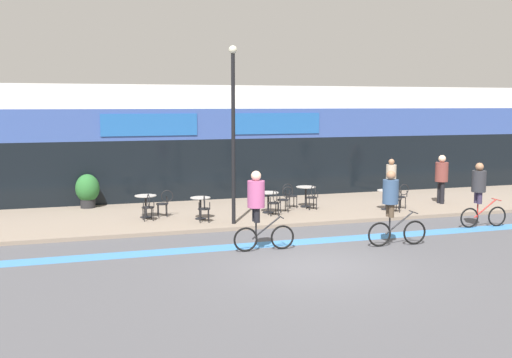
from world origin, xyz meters
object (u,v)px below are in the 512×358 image
at_px(bistro_table_1, 200,204).
at_px(bistro_table_4, 387,196).
at_px(lamp_post, 233,123).
at_px(cafe_chair_3_near, 312,196).
at_px(bistro_table_3, 306,192).
at_px(cyclist_1, 392,203).
at_px(cafe_chair_3_side, 290,194).
at_px(bistro_table_2, 268,198).
at_px(pedestrian_near_end, 391,175).
at_px(cafe_chair_0_near, 148,205).
at_px(planter_pot, 87,190).
at_px(cafe_chair_2_near, 274,201).
at_px(cafe_chair_4_near, 395,198).
at_px(cyclist_0, 258,203).
at_px(cyclist_2, 480,189).
at_px(cafe_chair_0_side, 164,201).
at_px(cafe_chair_1_near, 204,207).
at_px(pedestrian_far_end, 442,175).
at_px(cafe_chair_2_side, 285,197).
at_px(cafe_chair_4_side, 402,195).
at_px(bistro_table_0, 146,202).

distance_m(bistro_table_1, bistro_table_4, 6.79).
bearing_deg(lamp_post, cafe_chair_3_near, 25.17).
height_order(bistro_table_3, cafe_chair_3_near, cafe_chair_3_near).
bearing_deg(cyclist_1, cafe_chair_3_side, 101.05).
height_order(bistro_table_2, pedestrian_near_end, pedestrian_near_end).
xyz_separation_m(cafe_chair_0_near, cyclist_1, (6.04, -4.99, 0.58)).
relative_size(bistro_table_1, cafe_chair_3_side, 0.81).
bearing_deg(bistro_table_2, bistro_table_1, -170.82).
bearing_deg(planter_pot, cyclist_1, -46.24).
xyz_separation_m(cafe_chair_2_near, cafe_chair_4_near, (4.27, -0.65, 0.00)).
xyz_separation_m(cyclist_0, pedestrian_near_end, (7.69, 6.39, -0.23)).
distance_m(planter_pot, cyclist_2, 13.60).
xyz_separation_m(cafe_chair_0_side, cyclist_2, (9.36, -4.21, 0.59)).
bearing_deg(cafe_chair_1_near, bistro_table_1, 7.42).
bearing_deg(cyclist_1, cafe_chair_1_near, 139.92).
distance_m(bistro_table_4, cafe_chair_0_side, 7.92).
height_order(cafe_chair_3_near, cyclist_0, cyclist_0).
xyz_separation_m(cafe_chair_1_near, pedestrian_near_end, (8.35, 2.78, 0.42)).
distance_m(cafe_chair_3_side, pedestrian_far_end, 5.95).
relative_size(bistro_table_1, cafe_chair_2_side, 0.81).
distance_m(cafe_chair_2_side, cafe_chair_4_near, 3.87).
distance_m(bistro_table_3, cafe_chair_0_side, 5.29).
height_order(bistro_table_3, cafe_chair_0_side, cafe_chair_0_side).
bearing_deg(cafe_chair_3_side, bistro_table_2, -147.53).
relative_size(cafe_chair_4_near, cafe_chair_4_side, 1.00).
xyz_separation_m(cafe_chair_1_near, cafe_chair_2_near, (2.51, 0.40, 0.00)).
height_order(bistro_table_3, cyclist_0, cyclist_0).
bearing_deg(pedestrian_far_end, cafe_chair_4_near, 24.15).
bearing_deg(cyclist_0, cyclist_1, -6.77).
distance_m(cafe_chair_0_near, cafe_chair_3_near, 5.91).
height_order(bistro_table_1, cyclist_1, cyclist_1).
distance_m(cafe_chair_3_side, cyclist_2, 6.56).
distance_m(bistro_table_0, cafe_chair_4_near, 8.63).
bearing_deg(cafe_chair_3_side, cafe_chair_0_near, -171.21).
relative_size(bistro_table_2, bistro_table_3, 0.96).
bearing_deg(cafe_chair_1_near, bistro_table_0, 57.97).
distance_m(cafe_chair_4_side, pedestrian_far_end, 2.21).
distance_m(lamp_post, pedestrian_far_end, 8.97).
distance_m(cyclist_0, pedestrian_near_end, 10.00).
xyz_separation_m(bistro_table_3, cafe_chair_4_side, (3.20, -1.37, -0.03)).
xyz_separation_m(bistro_table_3, cyclist_1, (0.14, -5.93, 0.55)).
height_order(bistro_table_1, cafe_chair_0_near, cafe_chair_0_near).
bearing_deg(cafe_chair_3_side, cyclist_2, -45.26).
bearing_deg(bistro_table_4, cafe_chair_3_near, 163.65).
height_order(cafe_chair_2_side, pedestrian_far_end, pedestrian_far_end).
height_order(lamp_post, cyclist_0, lamp_post).
relative_size(bistro_table_1, pedestrian_near_end, 0.46).
bearing_deg(cafe_chair_2_side, cafe_chair_0_near, 3.30).
bearing_deg(cafe_chair_0_near, planter_pot, 27.00).
distance_m(cafe_chair_0_side, cafe_chair_4_near, 8.02).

